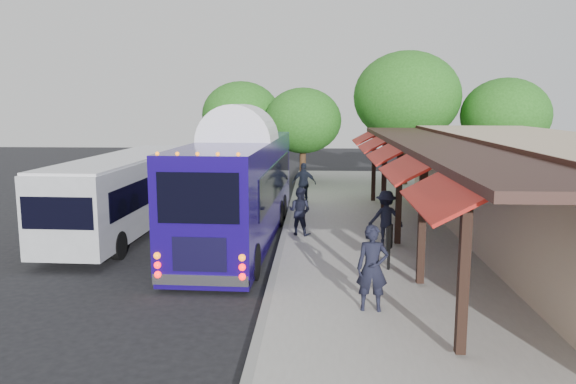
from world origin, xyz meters
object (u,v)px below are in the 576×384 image
(ped_d, at_px, (386,218))
(sign_board, at_px, (389,240))
(coach_bus, at_px, (239,183))
(city_bus, at_px, (127,190))
(ped_c, at_px, (304,183))
(ped_a, at_px, (372,268))
(ped_b, at_px, (300,211))

(ped_d, bearing_deg, sign_board, 78.20)
(coach_bus, relative_size, sign_board, 9.47)
(coach_bus, relative_size, ped_d, 6.59)
(city_bus, distance_m, sign_board, 10.09)
(city_bus, height_order, sign_board, city_bus)
(ped_c, xyz_separation_m, ped_d, (2.80, -7.36, -0.05))
(ped_a, distance_m, ped_b, 7.32)
(coach_bus, distance_m, ped_c, 6.75)
(sign_board, bearing_deg, ped_a, -80.46)
(city_bus, xyz_separation_m, ped_d, (9.11, -2.02, -0.51))
(coach_bus, bearing_deg, ped_d, -9.61)
(ped_a, relative_size, ped_c, 1.03)
(city_bus, xyz_separation_m, ped_a, (8.12, -7.85, -0.44))
(ped_d, bearing_deg, city_bus, -19.37)
(coach_bus, xyz_separation_m, ped_a, (3.86, -6.83, -0.88))
(coach_bus, height_order, city_bus, coach_bus)
(ped_b, bearing_deg, coach_bus, 29.40)
(ped_a, height_order, ped_c, ped_a)
(city_bus, height_order, ped_c, city_bus)
(coach_bus, relative_size, ped_a, 6.08)
(coach_bus, xyz_separation_m, ped_d, (4.85, -0.99, -0.95))
(city_bus, xyz_separation_m, ped_c, (6.31, 5.34, -0.46))
(coach_bus, relative_size, ped_c, 6.24)
(ped_b, xyz_separation_m, ped_c, (-0.00, 6.10, 0.10))
(coach_bus, bearing_deg, ped_c, 74.09)
(city_bus, xyz_separation_m, sign_board, (8.87, -4.77, -0.56))
(ped_b, bearing_deg, sign_board, 144.67)
(ped_a, bearing_deg, sign_board, 79.53)
(city_bus, height_order, ped_a, city_bus)
(coach_bus, height_order, ped_b, coach_bus)
(ped_a, xyz_separation_m, sign_board, (0.75, 3.08, -0.12))
(city_bus, distance_m, ped_a, 11.31)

